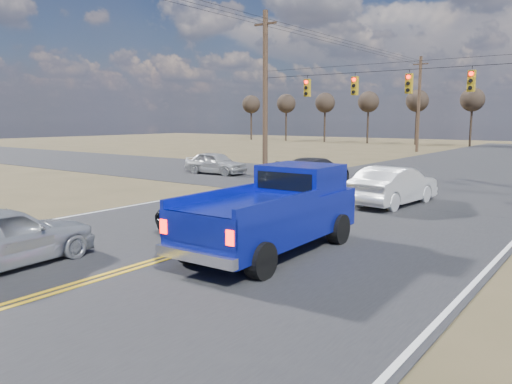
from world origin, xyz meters
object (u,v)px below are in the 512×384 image
Objects in this scene: white_car_queue at (394,186)px; dgrey_car_queue at (315,172)px; black_suv at (226,212)px; silver_suv at (0,237)px; cross_car_west at (216,163)px; pickup_truck at (275,212)px.

white_car_queue is 0.92× the size of dgrey_car_queue.
dgrey_car_queue is at bearing -65.20° from black_suv.
silver_suv is at bearing 83.41° from black_suv.
black_suv is (1.73, 6.24, -0.16)m from silver_suv.
cross_car_west is (-13.54, 4.31, -0.08)m from white_car_queue.
dgrey_car_queue is at bearing -24.07° from white_car_queue.
black_suv is at bearing 78.60° from white_car_queue.
black_suv is at bearing -139.36° from cross_car_west.
pickup_truck is 2.90m from black_suv.
pickup_truck is at bearing 97.10° from white_car_queue.
black_suv is 0.83× the size of dgrey_car_queue.
black_suv is 16.47m from cross_car_west.
white_car_queue is 14.21m from cross_car_west.
silver_suv is at bearing 91.22° from dgrey_car_queue.
white_car_queue is 6.41m from dgrey_car_queue.
pickup_truck is 19.11m from cross_car_west.
cross_car_west is at bearing -38.64° from black_suv.
silver_suv reaches higher than cross_car_west.
silver_suv is 0.93× the size of white_car_queue.
pickup_truck reaches higher than cross_car_west.
white_car_queue is at bearing -110.07° from silver_suv.
pickup_truck is 8.97m from white_car_queue.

